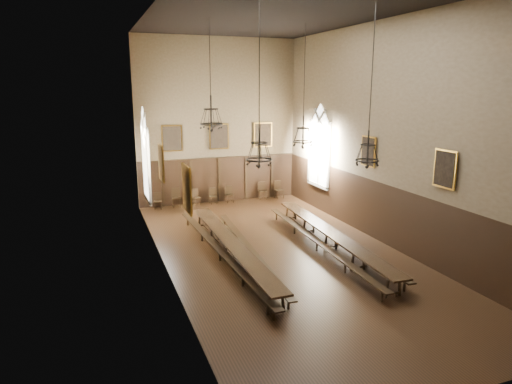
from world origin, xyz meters
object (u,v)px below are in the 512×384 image
bench_right_outer (337,239)px  chair_2 (196,200)px  chair_1 (176,201)px  chandelier_back_right (303,135)px  chair_7 (279,193)px  chandelier_front_right (368,150)px  table_left (231,251)px  chair_4 (229,197)px  chandelier_back_left (211,117)px  chair_6 (262,194)px  bench_left_outer (220,253)px  chair_0 (158,204)px  bench_right_inner (317,244)px  bench_left_inner (249,251)px  chair_3 (213,199)px  chandelier_front_left (259,149)px  table_right (331,241)px

bench_right_outer → chair_2: chair_2 is taller
bench_right_outer → chair_1: chair_1 is taller
chair_1 → chandelier_back_right: bearing=-44.1°
chair_2 → chair_7: (4.90, -0.08, 0.04)m
chandelier_front_right → table_left: bearing=148.4°
chair_1 → chair_4: 3.02m
chandelier_back_left → chair_1: bearing=94.7°
chair_6 → chandelier_back_left: size_ratio=0.23×
bench_left_outer → chandelier_back_left: chandelier_back_left is taller
bench_left_outer → chair_0: size_ratio=11.87×
chair_0 → bench_right_inner: bearing=-51.3°
bench_left_outer → chandelier_back_right: chandelier_back_right is taller
bench_left_inner → chair_3: chair_3 is taller
table_left → chandelier_back_left: (-0.01, 2.54, 4.80)m
bench_right_outer → chair_3: 8.97m
chair_7 → chandelier_back_right: 7.05m
bench_left_outer → bench_left_inner: size_ratio=1.12×
bench_left_outer → chair_0: bearing=97.4°
bench_left_inner → chandelier_front_left: (-0.43, -2.22, 4.22)m
chair_1 → chair_2: size_ratio=1.13×
bench_left_inner → chair_6: chair_6 is taller
bench_left_outer → chandelier_front_right: (4.50, -2.61, 4.02)m
chair_4 → chandelier_front_right: chandelier_front_right is taller
bench_right_outer → chair_6: bearing=90.4°
chair_6 → chandelier_front_left: size_ratio=0.20×
chair_2 → chandelier_front_right: chandelier_front_right is taller
chair_3 → chandelier_back_right: 7.53m
chair_3 → chair_4: chair_4 is taller
bench_right_inner → chair_2: bearing=108.2°
chandelier_front_left → chandelier_front_right: size_ratio=0.96×
bench_left_outer → chair_0: chair_0 is taller
chair_7 → chandelier_front_left: chandelier_front_left is taller
table_left → chair_3: (1.57, 8.53, -0.12)m
chair_4 → chair_7: chair_7 is taller
chair_3 → chair_4: size_ratio=0.95×
chandelier_back_left → chandelier_back_right: (4.23, 0.22, -0.87)m
chair_0 → chandelier_front_right: bearing=-54.2°
bench_right_inner → chandelier_back_right: (0.75, 3.00, 4.03)m
chair_4 → chair_7: bearing=-1.0°
bench_left_inner → chair_7: 9.66m
chair_7 → chair_6: bearing=163.5°
chandelier_back_left → chandelier_front_left: 4.79m
bench_right_inner → bench_right_outer: bearing=16.0°
bench_left_outer → chair_1: size_ratio=10.27×
chandelier_back_left → chandelier_front_right: (4.08, -5.04, -0.86)m
table_right → chair_6: 8.83m
bench_right_inner → chair_2: chair_2 is taller
chair_2 → chandelier_front_right: size_ratio=0.17×
chair_2 → chair_6: (3.91, 0.04, 0.03)m
bench_right_inner → chair_1: size_ratio=9.73×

